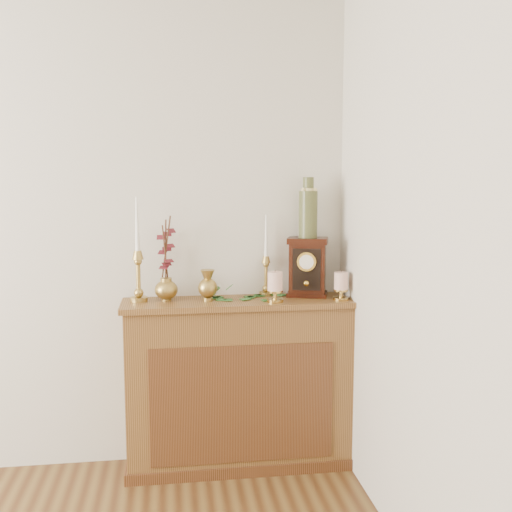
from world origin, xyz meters
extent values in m
cube|color=brown|center=(1.40, 2.10, 0.45)|extent=(1.20, 0.30, 0.90)
cube|color=brown|center=(1.40, 1.95, 0.41)|extent=(0.96, 0.01, 0.63)
cube|color=brown|center=(1.40, 2.10, 0.92)|extent=(1.24, 0.34, 0.03)
cube|color=brown|center=(1.40, 2.10, 0.03)|extent=(1.23, 0.33, 0.06)
cylinder|color=tan|center=(0.87, 2.13, 0.94)|extent=(0.09, 0.09, 0.02)
sphere|color=tan|center=(0.87, 2.13, 0.98)|extent=(0.05, 0.05, 0.05)
cylinder|color=tan|center=(0.87, 2.13, 1.06)|extent=(0.02, 0.02, 0.16)
sphere|color=tan|center=(0.87, 2.13, 1.14)|extent=(0.04, 0.04, 0.04)
cone|color=tan|center=(0.87, 2.13, 1.18)|extent=(0.06, 0.06, 0.05)
cone|color=white|center=(0.87, 2.13, 1.34)|extent=(0.03, 0.03, 0.29)
cylinder|color=tan|center=(1.57, 2.21, 0.94)|extent=(0.07, 0.07, 0.02)
sphere|color=tan|center=(1.57, 2.21, 0.97)|extent=(0.04, 0.04, 0.04)
cylinder|color=tan|center=(1.57, 2.21, 1.03)|extent=(0.02, 0.02, 0.13)
sphere|color=tan|center=(1.57, 2.21, 1.10)|extent=(0.03, 0.03, 0.03)
cone|color=tan|center=(1.57, 2.21, 1.13)|extent=(0.05, 0.05, 0.04)
cone|color=white|center=(1.57, 2.21, 1.26)|extent=(0.02, 0.02, 0.23)
cylinder|color=tan|center=(1.23, 2.09, 0.94)|extent=(0.05, 0.05, 0.02)
sphere|color=tan|center=(1.23, 2.09, 1.00)|extent=(0.10, 0.10, 0.10)
cone|color=tan|center=(1.23, 2.09, 1.07)|extent=(0.08, 0.08, 0.05)
cylinder|color=tan|center=(1.02, 2.14, 0.93)|extent=(0.05, 0.05, 0.01)
ellipsoid|color=tan|center=(1.02, 2.14, 0.99)|extent=(0.12, 0.12, 0.11)
cylinder|color=tan|center=(1.02, 2.14, 1.04)|extent=(0.06, 0.06, 0.02)
cylinder|color=#472819|center=(1.01, 2.15, 1.19)|extent=(0.03, 0.08, 0.29)
cylinder|color=#472819|center=(1.02, 2.15, 1.20)|extent=(0.01, 0.06, 0.32)
cylinder|color=#472819|center=(1.02, 2.15, 1.21)|extent=(0.06, 0.10, 0.34)
cylinder|color=#B68F3F|center=(1.58, 2.02, 0.94)|extent=(0.09, 0.09, 0.02)
cylinder|color=#B68F3F|center=(1.58, 2.02, 0.96)|extent=(0.02, 0.02, 0.04)
cylinder|color=#B68F3F|center=(1.58, 2.02, 0.99)|extent=(0.08, 0.08, 0.01)
cylinder|color=#F5E5C0|center=(1.58, 2.02, 1.04)|extent=(0.08, 0.08, 0.10)
cylinder|color=#472819|center=(1.58, 2.02, 1.09)|extent=(0.00, 0.00, 0.01)
cylinder|color=#B68F3F|center=(1.94, 2.02, 0.94)|extent=(0.08, 0.08, 0.01)
cylinder|color=#B68F3F|center=(1.94, 2.02, 0.96)|extent=(0.02, 0.02, 0.04)
cylinder|color=#B68F3F|center=(1.94, 2.02, 0.98)|extent=(0.08, 0.08, 0.01)
cylinder|color=#F5E5C0|center=(1.94, 2.02, 1.03)|extent=(0.07, 0.07, 0.09)
cylinder|color=#472819|center=(1.94, 2.02, 1.08)|extent=(0.00, 0.00, 0.01)
cube|color=#2C6526|center=(1.43, 2.14, 0.93)|extent=(0.06, 0.07, 0.00)
cube|color=#2C6526|center=(1.45, 2.09, 0.93)|extent=(0.07, 0.06, 0.00)
cube|color=#2C6526|center=(1.34, 2.17, 0.93)|extent=(0.07, 0.07, 0.00)
cube|color=#2C6526|center=(1.47, 2.19, 0.93)|extent=(0.07, 0.06, 0.00)
cube|color=#2C6526|center=(1.36, 2.17, 0.93)|extent=(0.06, 0.05, 0.00)
cube|color=#2C6526|center=(1.27, 2.10, 0.93)|extent=(0.07, 0.07, 0.00)
cube|color=#2C6526|center=(1.62, 2.08, 0.93)|extent=(0.07, 0.06, 0.00)
cube|color=#2C6526|center=(1.46, 2.07, 0.93)|extent=(0.05, 0.06, 0.00)
cube|color=#2C6526|center=(1.60, 2.13, 0.93)|extent=(0.07, 0.07, 0.00)
cube|color=#2C6526|center=(1.59, 2.20, 0.93)|extent=(0.07, 0.07, 0.00)
cube|color=#2C6526|center=(1.27, 2.20, 0.93)|extent=(0.06, 0.06, 0.00)
cube|color=#2C6526|center=(1.50, 2.12, 0.93)|extent=(0.06, 0.07, 0.00)
cube|color=#2C6526|center=(1.40, 2.14, 0.93)|extent=(0.06, 0.05, 0.00)
cube|color=#2C6526|center=(1.50, 2.09, 0.93)|extent=(0.07, 0.06, 0.00)
cube|color=#2C6526|center=(1.28, 2.14, 0.98)|extent=(0.05, 0.06, 0.03)
cube|color=#2C6526|center=(1.35, 2.08, 1.00)|extent=(0.05, 0.06, 0.03)
cube|color=#2C6526|center=(1.62, 2.13, 0.99)|extent=(0.06, 0.05, 0.03)
cube|color=#33160A|center=(1.79, 2.16, 0.94)|extent=(0.25, 0.21, 0.02)
cube|color=#33160A|center=(1.79, 2.16, 1.08)|extent=(0.22, 0.18, 0.28)
cube|color=#33160A|center=(1.79, 2.16, 1.24)|extent=(0.25, 0.21, 0.03)
cube|color=black|center=(1.77, 2.09, 1.09)|extent=(0.15, 0.05, 0.23)
cylinder|color=gold|center=(1.77, 2.09, 1.13)|extent=(0.10, 0.04, 0.10)
cylinder|color=silver|center=(1.77, 2.09, 1.13)|extent=(0.08, 0.03, 0.08)
sphere|color=gold|center=(1.77, 2.10, 1.01)|extent=(0.03, 0.03, 0.03)
cylinder|color=#193325|center=(1.79, 2.16, 1.38)|extent=(0.10, 0.10, 0.25)
cylinder|color=#193325|center=(1.79, 2.16, 1.54)|extent=(0.06, 0.06, 0.08)
cylinder|color=#D7C37C|center=(1.79, 2.16, 1.51)|extent=(0.07, 0.07, 0.02)
camera|label=1|loc=(1.04, -1.03, 1.57)|focal=42.00mm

